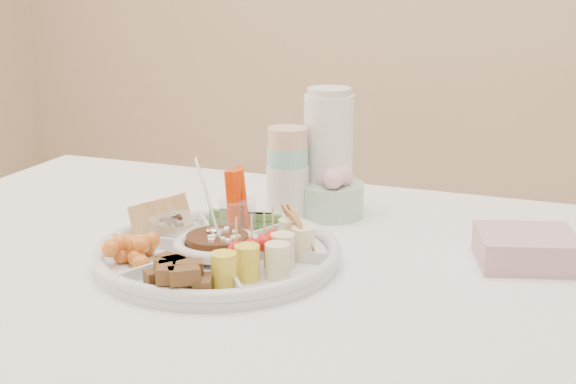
% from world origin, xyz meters
% --- Properties ---
extents(party_tray, '(0.42, 0.42, 0.04)m').
position_xyz_m(party_tray, '(-0.09, -0.02, 0.78)').
color(party_tray, silver).
rests_on(party_tray, dining_table).
extents(bean_dip, '(0.11, 0.11, 0.04)m').
position_xyz_m(bean_dip, '(-0.09, -0.02, 0.79)').
color(bean_dip, '#481E0E').
rests_on(bean_dip, party_tray).
extents(tortillas, '(0.11, 0.11, 0.06)m').
position_xyz_m(tortillas, '(0.01, 0.06, 0.80)').
color(tortillas, brown).
rests_on(tortillas, party_tray).
extents(carrot_cucumber, '(0.13, 0.13, 0.11)m').
position_xyz_m(carrot_cucumber, '(-0.11, 0.11, 0.82)').
color(carrot_cucumber, '#FF3A00').
rests_on(carrot_cucumber, party_tray).
extents(pita_raisins, '(0.13, 0.13, 0.07)m').
position_xyz_m(pita_raisins, '(-0.21, 0.03, 0.80)').
color(pita_raisins, tan).
rests_on(pita_raisins, party_tray).
extents(cherries, '(0.13, 0.13, 0.05)m').
position_xyz_m(cherries, '(-0.20, -0.10, 0.79)').
color(cherries, '#DD5918').
rests_on(cherries, party_tray).
extents(granola_chunks, '(0.12, 0.12, 0.05)m').
position_xyz_m(granola_chunks, '(-0.08, -0.15, 0.79)').
color(granola_chunks, '#412818').
rests_on(granola_chunks, party_tray).
extents(banana_tomato, '(0.13, 0.13, 0.10)m').
position_xyz_m(banana_tomato, '(0.02, -0.07, 0.82)').
color(banana_tomato, '#DDC664').
rests_on(banana_tomato, party_tray).
extents(cup_stack, '(0.10, 0.10, 0.21)m').
position_xyz_m(cup_stack, '(-0.07, 0.24, 0.86)').
color(cup_stack, silver).
rests_on(cup_stack, dining_table).
extents(thermos, '(0.11, 0.11, 0.24)m').
position_xyz_m(thermos, '(-0.02, 0.30, 0.88)').
color(thermos, white).
rests_on(thermos, dining_table).
extents(flower_bowl, '(0.14, 0.14, 0.09)m').
position_xyz_m(flower_bowl, '(-0.00, 0.28, 0.80)').
color(flower_bowl, silver).
rests_on(flower_bowl, dining_table).
extents(napkin_stack, '(0.18, 0.17, 0.05)m').
position_xyz_m(napkin_stack, '(0.36, 0.15, 0.78)').
color(napkin_stack, '#BF95A0').
rests_on(napkin_stack, dining_table).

